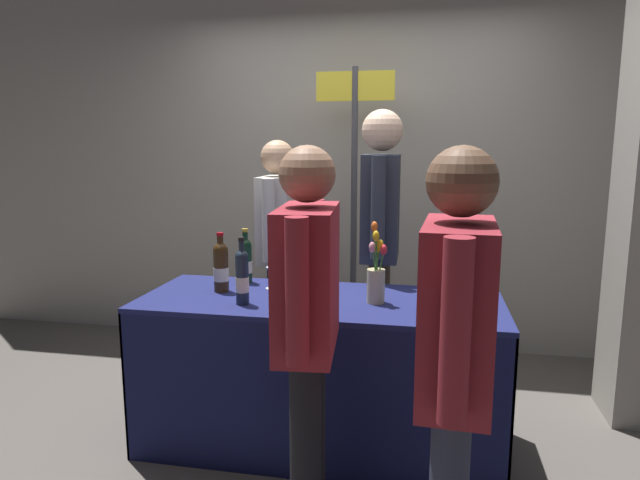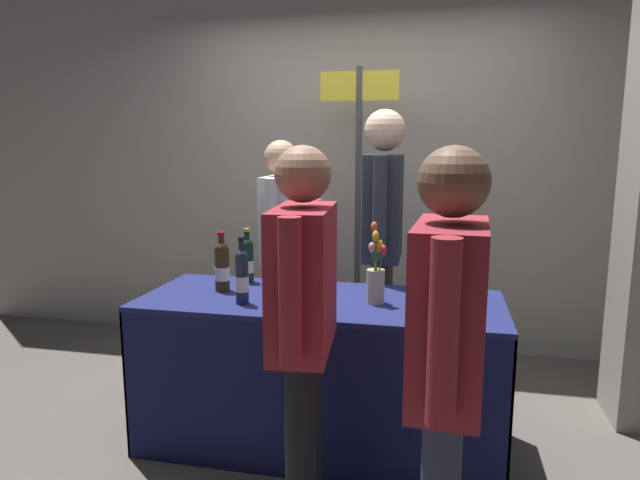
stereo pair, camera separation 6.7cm
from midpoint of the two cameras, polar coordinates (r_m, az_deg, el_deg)
The scene contains 16 objects.
ground_plane at distance 3.12m, azimuth 0.65°, elevation -20.04°, with size 12.00×12.00×0.00m, color #514C47.
back_partition at distance 4.27m, azimuth 5.09°, elevation 10.37°, with size 6.80×0.12×3.19m, color #9E998E.
tasting_table at distance 2.89m, azimuth 0.67°, elevation -10.68°, with size 1.82×0.71×0.78m.
featured_wine_bottle at distance 2.96m, azimuth -9.42°, elevation -2.62°, with size 0.08×0.08×0.32m.
display_bottle_0 at distance 2.62m, azimuth -1.35°, elevation -3.93°, with size 0.07×0.07×0.34m.
display_bottle_1 at distance 3.04m, azimuth -0.36°, elevation -2.38°, with size 0.07×0.07×0.31m.
display_bottle_2 at distance 3.14m, azimuth -6.89°, elevation -1.99°, with size 0.07×0.07×0.31m.
display_bottle_3 at distance 2.71m, azimuth -7.35°, elevation -3.68°, with size 0.07×0.07×0.33m.
wine_glass_near_vendor at distance 2.99m, azimuth -4.25°, elevation -3.43°, with size 0.07×0.07×0.12m.
flower_vase at distance 2.72m, azimuth 6.47°, elevation -3.85°, with size 0.10×0.09×0.40m.
brochure_stand at distance 2.72m, azimuth 14.50°, elevation -5.34°, with size 0.18×0.01×0.14m, color silver.
vendor_presenter at distance 3.32m, azimuth 7.07°, elevation 1.17°, with size 0.24×0.56×1.75m.
vendor_assistant at distance 3.66m, azimuth -3.43°, elevation 0.13°, with size 0.22×0.55×1.58m.
taster_foreground_right at distance 2.14m, azimuth -0.81°, elevation -7.03°, with size 0.25×0.64×1.55m.
taster_foreground_left at distance 1.78m, azimuth 14.00°, elevation -11.02°, with size 0.24×0.61×1.55m.
booth_signpost at distance 3.87m, azimuth 4.46°, elevation 6.08°, with size 0.53×0.04×2.07m.
Camera 2 is at (0.58, -2.64, 1.55)m, focal length 31.08 mm.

